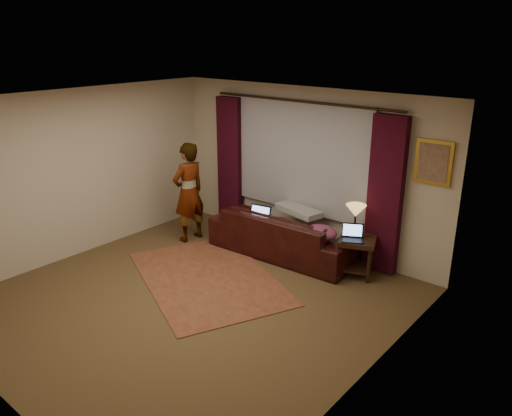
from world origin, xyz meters
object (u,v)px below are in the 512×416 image
Objects in this scene: tiffany_lamp at (355,220)px; laptop_table at (353,233)px; end_table at (357,257)px; laptop_sofa at (257,216)px; sofa at (284,226)px; person at (189,192)px.

laptop_table is at bearing -67.45° from tiffany_lamp.
end_table is at bearing 51.39° from laptop_table.
laptop_table is at bearing -99.41° from end_table.
laptop_sofa is 0.67× the size of end_table.
end_table is at bearing -179.88° from sofa.
sofa is 1.27m from laptop_table.
person is (-2.86, -0.62, 0.55)m from end_table.
end_table is 0.54m from tiffany_lamp.
end_table is at bearing 106.02° from person.
tiffany_lamp reaches higher than laptop_sofa.
tiffany_lamp is at bearing -176.17° from sofa.
person is (-2.76, -0.69, 0.03)m from tiffany_lamp.
end_table is (1.66, 0.28, -0.32)m from laptop_sofa.
sofa is 1.42× the size of person.
laptop_sofa reaches higher than end_table.
tiffany_lamp is 0.24m from laptop_table.
sofa reaches higher than laptop_table.
laptop_table is (0.08, -0.19, -0.12)m from tiffany_lamp.
person reaches higher than laptop_table.
person is (-1.59, -0.55, 0.36)m from sofa.
tiffany_lamp is at bearing 83.34° from laptop_table.
laptop_table is (1.64, 0.16, 0.08)m from laptop_sofa.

